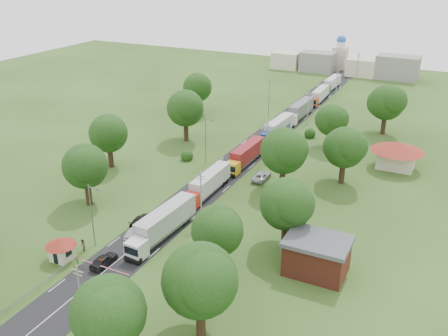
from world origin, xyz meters
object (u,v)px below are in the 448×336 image
Objects in this scene: boom_barrier at (95,265)px; car_lane_mid at (135,233)px; truck_0 at (162,224)px; pedestrian_near at (101,263)px; guard_booth at (61,246)px; info_sign at (288,129)px; car_lane_front at (104,260)px.

boom_barrier is 9.65m from car_lane_mid.
truck_0 reaches higher than pedestrian_near.
guard_booth is 2.24× the size of pedestrian_near.
pedestrian_near is at bearing -95.67° from info_sign.
truck_0 reaches higher than boom_barrier.
car_lane_mid is at bearing 91.11° from boom_barrier.
boom_barrier is 5.98m from guard_booth.
guard_booth is 6.62m from pedestrian_near.
info_sign is at bearing 83.76° from boom_barrier.
info_sign is 59.83m from pedestrian_near.
car_lane_mid reaches higher than boom_barrier.
pedestrian_near is at bearing 4.41° from guard_booth.
boom_barrier is at bearing 77.59° from car_lane_front.
info_sign is at bearing 61.85° from pedestrian_near.
truck_0 is at bearing 50.36° from guard_booth.
info_sign is 2.09× the size of pedestrian_near.
car_lane_front is 8.16m from car_lane_mid.
car_lane_mid is (-0.19, 9.64, -0.18)m from boom_barrier.
pedestrian_near reaches higher than car_lane_mid.
car_lane_front reaches higher than boom_barrier.
car_lane_front is (6.20, 1.50, -1.38)m from guard_booth.
car_lane_front is 1.07× the size of car_lane_mid.
truck_0 is 8.02× the size of pedestrian_near.
car_lane_mid is (5.66, 9.64, -1.46)m from guard_booth.
guard_booth is 0.96× the size of car_lane_front.
info_sign is 48.61m from truck_0.
boom_barrier is at bearing -96.24° from info_sign.
truck_0 is at bearing 52.15° from pedestrian_near.
info_sign is 0.95× the size of car_lane_mid.
truck_0 is 11.46m from pedestrian_near.
car_lane_front is (-3.31, -9.98, -1.52)m from truck_0.
info_sign is 0.26× the size of truck_0.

